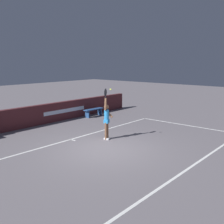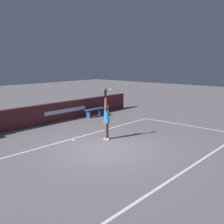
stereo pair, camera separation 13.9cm
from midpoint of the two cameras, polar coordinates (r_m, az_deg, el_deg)
name	(u,v)px [view 1 (the left image)]	position (r m, az deg, el deg)	size (l,w,h in m)	color
ground_plane	(104,149)	(10.94, -2.02, -7.79)	(60.00, 60.00, 0.00)	slate
court_lines	(117,153)	(10.51, 0.75, -8.55)	(12.00, 5.59, 0.00)	white
back_wall	(27,117)	(15.00, -17.80, -1.03)	(15.88, 0.28, 1.10)	#4E2023
tennis_player	(107,119)	(12.01, -1.48, -1.43)	(0.48, 0.42, 2.31)	brown
tennis_ball	(111,89)	(11.55, -0.65, 4.78)	(0.07, 0.07, 0.07)	#C5DA3A
courtside_bench_far	(94,111)	(17.14, -4.12, 0.27)	(1.46, 0.40, 0.49)	#284C82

